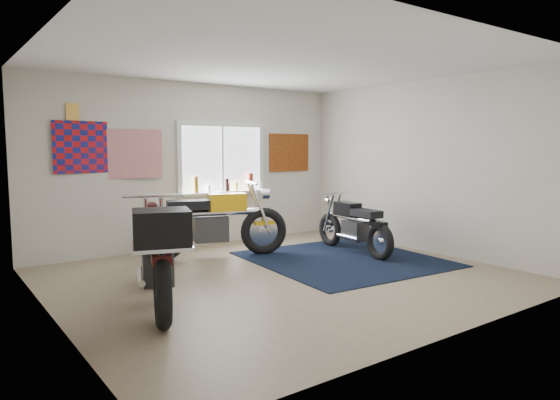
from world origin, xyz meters
TOP-DOWN VIEW (x-y plane):
  - ground at (0.00, 0.00)m, footprint 5.50×5.50m
  - room_shell at (0.00, 0.00)m, footprint 5.50×5.50m
  - navy_rug at (1.29, 0.26)m, footprint 2.70×2.79m
  - window_assembly at (0.50, 2.47)m, footprint 1.66×0.17m
  - oil_bottles at (0.60, 2.40)m, footprint 1.14×0.09m
  - flag_display at (-1.90, 2.48)m, footprint 1.60×0.10m
  - triumph_poster at (1.95, 2.48)m, footprint 0.90×0.03m
  - yellow_triumph at (-0.19, 1.50)m, footprint 2.20×0.92m
  - black_chrome_bike at (1.75, 0.53)m, footprint 0.55×1.80m
  - maroon_tourer at (-1.81, -0.30)m, footprint 1.08×2.17m

SIDE VIEW (x-z plane):
  - ground at x=0.00m, z-range 0.00..0.00m
  - navy_rug at x=1.29m, z-range 0.00..0.01m
  - black_chrome_bike at x=1.75m, z-range -0.06..0.87m
  - yellow_triumph at x=-0.19m, z-range -0.07..1.07m
  - maroon_tourer at x=-1.81m, z-range 0.02..1.14m
  - oil_bottles at x=0.60m, z-range 0.87..1.17m
  - window_assembly at x=0.50m, z-range 0.74..2.00m
  - triumph_poster at x=1.95m, z-range 1.20..1.90m
  - room_shell at x=0.00m, z-range -1.11..4.39m
  - flag_display at x=-1.90m, z-range 1.56..2.73m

